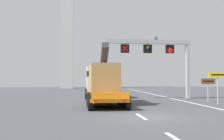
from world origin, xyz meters
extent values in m
plane|color=#424449|center=(0.00, 0.00, 0.00)|extent=(112.00, 112.00, 0.00)
cube|color=silver|center=(-0.47, -6.00, 0.01)|extent=(0.20, 2.60, 0.01)
cube|color=silver|center=(-0.47, 0.14, 0.01)|extent=(0.20, 2.60, 0.01)
cube|color=silver|center=(-0.47, 6.27, 0.01)|extent=(0.20, 2.60, 0.01)
cube|color=silver|center=(-0.47, 12.41, 0.01)|extent=(0.20, 2.60, 0.01)
cube|color=silver|center=(-0.47, 18.55, 0.01)|extent=(0.20, 2.60, 0.01)
cube|color=silver|center=(-0.47, 24.68, 0.01)|extent=(0.20, 2.60, 0.01)
cube|color=silver|center=(-0.47, 30.82, 0.01)|extent=(0.20, 2.60, 0.01)
cube|color=silver|center=(-0.47, 36.96, 0.01)|extent=(0.20, 2.60, 0.01)
cube|color=silver|center=(-0.47, 43.10, 0.01)|extent=(0.20, 2.60, 0.01)
cube|color=silver|center=(-0.47, 49.23, 0.01)|extent=(0.20, 2.60, 0.01)
cube|color=silver|center=(-0.47, 55.37, 0.01)|extent=(0.20, 2.60, 0.01)
cube|color=silver|center=(6.20, 12.00, 0.01)|extent=(0.20, 63.00, 0.01)
cube|color=#9EA0A5|center=(7.88, 13.36, 3.30)|extent=(0.40, 0.40, 6.60)
cube|color=slate|center=(7.88, 13.36, 0.04)|extent=(0.90, 0.90, 0.08)
cube|color=#9EA0A5|center=(3.25, 13.36, 6.35)|extent=(9.66, 0.44, 0.44)
cube|color=#4C4C51|center=(4.18, 13.36, 6.75)|extent=(0.28, 0.40, 0.28)
cube|color=black|center=(5.80, 13.36, 5.56)|extent=(0.94, 0.24, 0.93)
cube|color=#9EA0A5|center=(5.80, 13.36, 6.08)|extent=(0.08, 0.08, 0.16)
cone|color=red|center=(5.80, 13.23, 5.39)|extent=(0.60, 0.02, 0.60)
cube|color=black|center=(3.25, 13.36, 5.56)|extent=(0.94, 0.24, 0.93)
cube|color=#9EA0A5|center=(3.25, 13.36, 6.08)|extent=(0.08, 0.08, 0.16)
cone|color=orange|center=(3.25, 13.23, 5.66)|extent=(0.34, 0.34, 0.33)
cube|color=black|center=(0.70, 13.36, 5.56)|extent=(0.94, 0.24, 0.93)
cube|color=#9EA0A5|center=(0.70, 13.36, 6.08)|extent=(0.08, 0.08, 0.16)
cube|color=red|center=(0.70, 13.23, 5.56)|extent=(0.57, 0.02, 0.57)
cube|color=red|center=(0.70, 13.23, 5.56)|extent=(0.57, 0.02, 0.57)
cube|color=orange|center=(-2.09, 7.98, 0.73)|extent=(2.88, 10.42, 0.24)
cube|color=orange|center=(-2.05, 2.70, 1.10)|extent=(2.66, 0.10, 0.44)
cylinder|color=black|center=(-3.40, 3.47, 0.55)|extent=(0.33, 1.10, 1.10)
cylinder|color=black|center=(-0.70, 3.49, 0.55)|extent=(0.33, 1.10, 1.10)
cylinder|color=black|center=(-3.41, 4.52, 0.55)|extent=(0.33, 1.10, 1.10)
cylinder|color=black|center=(-0.71, 4.54, 0.55)|extent=(0.33, 1.10, 1.10)
cylinder|color=black|center=(-3.42, 5.57, 0.55)|extent=(0.33, 1.10, 1.10)
cylinder|color=black|center=(-0.72, 5.59, 0.55)|extent=(0.33, 1.10, 1.10)
cylinder|color=black|center=(-3.43, 6.62, 0.55)|extent=(0.33, 1.10, 1.10)
cylinder|color=black|center=(-0.73, 6.64, 0.55)|extent=(0.33, 1.10, 1.10)
cylinder|color=black|center=(-3.43, 7.67, 0.55)|extent=(0.33, 1.10, 1.10)
cylinder|color=black|center=(-0.73, 7.69, 0.55)|extent=(0.33, 1.10, 1.10)
cube|color=silver|center=(-2.14, 15.08, 2.10)|extent=(2.60, 3.22, 3.10)
cube|color=black|center=(-2.14, 15.08, 2.80)|extent=(2.63, 3.24, 0.60)
cylinder|color=black|center=(-3.44, 15.95, 0.55)|extent=(0.35, 1.10, 1.10)
cylinder|color=black|center=(-0.86, 15.97, 0.55)|extent=(0.35, 1.10, 1.10)
cylinder|color=black|center=(-3.42, 13.95, 0.55)|extent=(0.35, 1.10, 1.10)
cylinder|color=black|center=(-0.85, 13.97, 0.55)|extent=(0.35, 1.10, 1.10)
cube|color=#9E7A47|center=(-2.09, 8.38, 2.20)|extent=(2.42, 5.74, 2.70)
cube|color=#2D2D33|center=(-2.08, 7.52, 4.15)|extent=(0.58, 2.95, 2.29)
cube|color=red|center=(-3.03, 2.65, 0.80)|extent=(0.20, 0.06, 0.12)
cube|color=red|center=(-1.07, 2.66, 0.80)|extent=(0.20, 0.06, 0.12)
cylinder|color=#9EA0A5|center=(7.95, 6.85, 1.42)|extent=(0.10, 0.10, 2.85)
cube|color=yellow|center=(7.95, 6.79, 2.62)|extent=(1.79, 0.06, 0.46)
cube|color=black|center=(7.95, 6.76, 2.62)|extent=(1.29, 0.01, 0.12)
cylinder|color=#9EA0A5|center=(8.10, 9.02, 1.14)|extent=(0.10, 0.10, 2.28)
cube|color=brown|center=(8.10, 8.96, 2.02)|extent=(1.41, 0.06, 0.53)
cube|color=black|center=(8.10, 8.92, 2.02)|extent=(1.02, 0.01, 0.12)
cube|color=#B7B7B2|center=(-7.37, 47.22, 19.14)|extent=(2.80, 2.00, 38.29)
camera|label=1|loc=(-4.05, -15.81, 2.30)|focal=43.31mm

